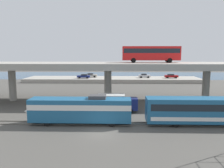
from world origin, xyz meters
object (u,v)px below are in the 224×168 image
Objects in this scene: train_locomotive at (76,109)px; transit_bus_on_overpass at (151,53)px; parked_car_1 at (144,76)px; service_truck_west at (116,102)px; parked_car_3 at (171,76)px; parked_car_0 at (91,75)px; parked_car_2 at (84,76)px.

train_locomotive is 22.88m from transit_bus_on_overpass.
transit_bus_on_overpass is 2.88× the size of parked_car_1.
transit_bus_on_overpass is at bearing 55.00° from service_truck_west.
train_locomotive reaches higher than parked_car_3.
parked_car_2 is (-2.11, -3.72, 0.00)m from parked_car_0.
parked_car_0 is 4.28m from parked_car_2.
parked_car_1 is (9.51, 44.06, 0.44)m from service_truck_west.
parked_car_1 is 21.72m from parked_car_2.
transit_bus_on_overpass is at bearing -64.14° from parked_car_0.
parked_car_2 is (-6.29, 48.61, -0.11)m from train_locomotive.
transit_bus_on_overpass is 2.59× the size of parked_car_3.
parked_car_0 is 0.99× the size of parked_car_2.
parked_car_3 is (24.76, 50.33, -0.11)m from train_locomotive.
transit_bus_on_overpass reaches higher than parked_car_2.
parked_car_1 is 0.90× the size of parked_car_3.
service_truck_west is 1.53× the size of parked_car_2.
transit_bus_on_overpass is 1.76× the size of service_truck_west.
parked_car_1 and parked_car_3 have the same top height.
transit_bus_on_overpass is (12.88, 17.14, 7.98)m from train_locomotive.
parked_car_0 is 0.94× the size of parked_car_3.
service_truck_west is (5.78, 7.00, -0.56)m from train_locomotive.
parked_car_2 is (-21.58, -2.45, 0.00)m from parked_car_1.
parked_car_3 is (28.94, -2.00, 0.00)m from parked_car_0.
parked_car_3 is (11.88, 33.19, -8.09)m from transit_bus_on_overpass.
parked_car_3 is at bearing -116.19° from train_locomotive.
service_truck_west is 1.63× the size of parked_car_1.
parked_car_0 is at bearing -64.14° from transit_bus_on_overpass.
train_locomotive is at bearing 97.37° from parked_car_2.
parked_car_3 is at bearing -3.95° from parked_car_0.
parked_car_1 is at bearing 77.82° from service_truck_west.
transit_bus_on_overpass is 39.93m from parked_car_0.
parked_car_1 and parked_car_2 have the same top height.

